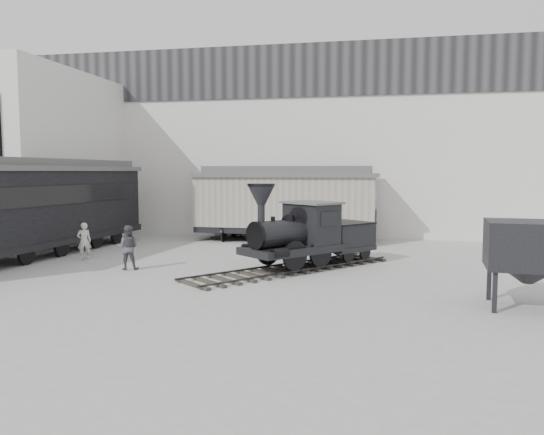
% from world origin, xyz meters
% --- Properties ---
extents(ground, '(90.00, 90.00, 0.00)m').
position_xyz_m(ground, '(0.00, 0.00, 0.00)').
color(ground, '#9E9E9B').
extents(north_wall, '(34.00, 2.51, 11.00)m').
position_xyz_m(north_wall, '(0.00, 14.98, 5.55)').
color(north_wall, silver).
rests_on(north_wall, ground).
extents(west_pavilion, '(7.00, 12.11, 9.00)m').
position_xyz_m(west_pavilion, '(-14.50, 9.96, 4.49)').
color(west_pavilion, silver).
rests_on(west_pavilion, ground).
extents(locomotive, '(7.49, 8.42, 3.28)m').
position_xyz_m(locomotive, '(1.39, 4.01, 1.21)').
color(locomotive, '#2F2723').
rests_on(locomotive, ground).
extents(boxcar, '(10.08, 3.37, 4.10)m').
position_xyz_m(boxcar, '(-0.76, 12.02, 2.15)').
color(boxcar, black).
rests_on(boxcar, ground).
extents(passenger_coach, '(4.46, 15.35, 4.05)m').
position_xyz_m(passenger_coach, '(-10.95, 4.33, 2.24)').
color(passenger_coach, black).
rests_on(passenger_coach, ground).
extents(visitor_a, '(0.70, 0.65, 1.61)m').
position_xyz_m(visitor_a, '(-8.26, 4.22, 0.81)').
color(visitor_a, beige).
rests_on(visitor_a, ground).
extents(visitor_b, '(0.97, 0.84, 1.73)m').
position_xyz_m(visitor_b, '(-5.34, 2.42, 0.87)').
color(visitor_b, '#4B4A52').
rests_on(visitor_b, ground).
extents(coal_hopper, '(2.41, 2.05, 2.44)m').
position_xyz_m(coal_hopper, '(8.26, -0.89, 1.59)').
color(coal_hopper, black).
rests_on(coal_hopper, ground).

